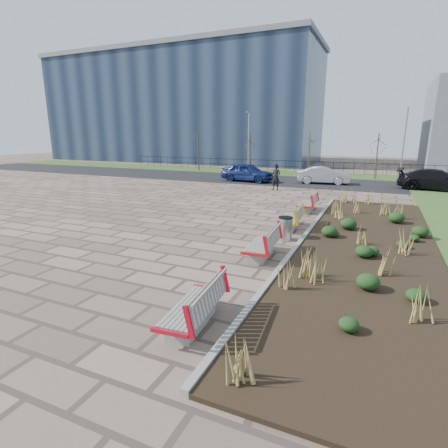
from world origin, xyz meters
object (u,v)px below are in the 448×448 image
at_px(bench_d, 307,202).
at_px(litter_bin, 285,229).
at_px(bench_a, 192,304).
at_px(car_blue, 247,172).
at_px(bench_b, 261,243).
at_px(bench_c, 290,217).
at_px(pedestrian, 276,177).
at_px(car_silver, 324,175).
at_px(lamp_east, 403,145).
at_px(lamp_west, 248,144).
at_px(car_black, 437,180).

xyz_separation_m(bench_d, litter_bin, (0.25, -5.57, -0.05)).
bearing_deg(bench_a, car_blue, 102.21).
distance_m(bench_b, car_blue, 19.02).
relative_size(bench_c, pedestrian, 1.11).
relative_size(car_silver, lamp_east, 0.69).
relative_size(bench_a, lamp_east, 0.35).
height_order(pedestrian, car_silver, pedestrian).
relative_size(pedestrian, car_blue, 0.42).
height_order(bench_b, bench_c, same).
bearing_deg(bench_a, bench_b, 84.89).
bearing_deg(litter_bin, car_blue, 115.11).
relative_size(litter_bin, car_blue, 0.20).
bearing_deg(lamp_west, pedestrian, -59.12).
height_order(bench_a, lamp_west, lamp_west).
xyz_separation_m(car_blue, car_silver, (6.20, 1.18, -0.09)).
bearing_deg(car_silver, litter_bin, 175.64).
bearing_deg(litter_bin, bench_c, 97.97).
bearing_deg(lamp_west, car_blue, -70.46).
height_order(bench_c, car_blue, car_blue).
bearing_deg(bench_d, car_blue, 122.91).
distance_m(car_silver, lamp_west, 9.63).
xyz_separation_m(bench_c, car_black, (7.19, 14.58, 0.27)).
bearing_deg(bench_d, car_silver, 91.76).
height_order(bench_b, pedestrian, pedestrian).
bearing_deg(bench_d, bench_b, -92.37).
relative_size(bench_b, lamp_east, 0.35).
xyz_separation_m(pedestrian, lamp_west, (-5.51, 9.22, 2.10)).
bearing_deg(car_blue, bench_c, -146.67).
xyz_separation_m(bench_d, car_black, (7.19, 10.79, 0.27)).
xyz_separation_m(bench_a, lamp_west, (-9.00, 28.08, 2.54)).
bearing_deg(litter_bin, pedestrian, 107.45).
bearing_deg(car_blue, car_black, -80.12).
distance_m(car_black, lamp_east, 5.70).
height_order(lamp_west, lamp_east, same).
height_order(car_black, lamp_west, lamp_west).
height_order(bench_a, car_silver, car_silver).
bearing_deg(bench_b, bench_a, -93.57).
bearing_deg(car_black, car_blue, 100.57).
bearing_deg(bench_b, lamp_west, 107.52).
distance_m(bench_c, bench_d, 3.79).
distance_m(bench_d, pedestrian, 7.23).
distance_m(pedestrian, car_blue, 5.01).
height_order(bench_b, lamp_east, lamp_east).
bearing_deg(car_black, bench_d, 153.24).
relative_size(litter_bin, lamp_west, 0.15).
xyz_separation_m(litter_bin, car_silver, (-1.05, 16.64, 0.25)).
bearing_deg(bench_b, bench_d, 86.43).
distance_m(bench_a, lamp_west, 29.59).
bearing_deg(bench_c, car_blue, 113.04).
height_order(bench_a, car_blue, car_blue).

